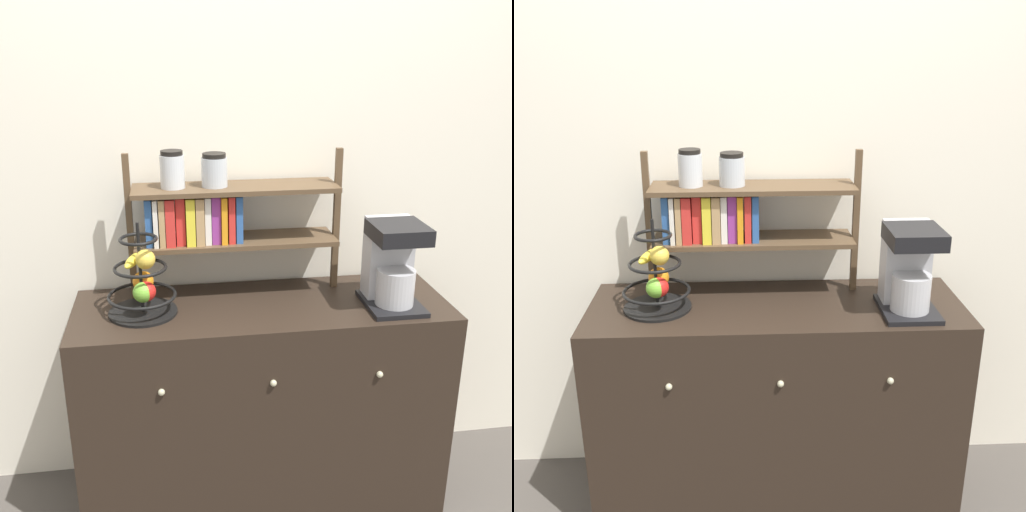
% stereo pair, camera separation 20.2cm
% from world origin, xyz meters
% --- Properties ---
extents(wall_back, '(7.00, 0.05, 2.60)m').
position_xyz_m(wall_back, '(0.00, 0.52, 1.30)').
color(wall_back, silver).
rests_on(wall_back, ground_plane).
extents(sideboard, '(1.40, 0.49, 0.86)m').
position_xyz_m(sideboard, '(0.00, 0.24, 0.43)').
color(sideboard, black).
rests_on(sideboard, ground_plane).
extents(coffee_maker, '(0.20, 0.25, 0.32)m').
position_xyz_m(coffee_maker, '(0.47, 0.18, 1.02)').
color(coffee_maker, black).
rests_on(coffee_maker, sideboard).
extents(fruit_stand, '(0.25, 0.25, 0.34)m').
position_xyz_m(fruit_stand, '(-0.43, 0.22, 0.98)').
color(fruit_stand, black).
rests_on(fruit_stand, sideboard).
extents(shelf_hutch, '(0.81, 0.20, 0.56)m').
position_xyz_m(shelf_hutch, '(-0.18, 0.38, 1.19)').
color(shelf_hutch, brown).
rests_on(shelf_hutch, sideboard).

